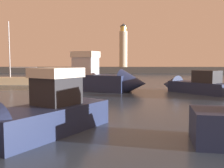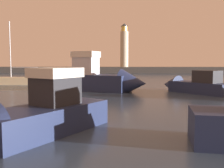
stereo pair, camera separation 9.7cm
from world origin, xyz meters
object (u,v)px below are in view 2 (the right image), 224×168
(lighthouse, at_px, (124,46))
(motorboat_2, at_px, (191,85))
(sailboat_moored, at_px, (16,81))
(motorboat_0, at_px, (27,118))
(motorboat_3, at_px, (103,79))

(lighthouse, distance_m, motorboat_2, 42.68)
(motorboat_2, xyz_separation_m, sailboat_moored, (-19.65, 7.26, -0.18))
(motorboat_0, relative_size, sailboat_moored, 0.90)
(lighthouse, bearing_deg, sailboat_moored, -111.61)
(motorboat_2, relative_size, sailboat_moored, 0.83)
(motorboat_0, distance_m, motorboat_2, 17.79)
(lighthouse, bearing_deg, motorboat_3, -93.33)
(lighthouse, bearing_deg, motorboat_2, -81.90)
(motorboat_0, distance_m, motorboat_3, 15.89)
(motorboat_0, height_order, motorboat_3, motorboat_3)
(motorboat_3, xyz_separation_m, sailboat_moored, (-11.32, 6.24, -0.61))
(motorboat_3, bearing_deg, lighthouse, 86.67)
(motorboat_0, height_order, sailboat_moored, sailboat_moored)
(lighthouse, distance_m, sailboat_moored, 37.70)
(motorboat_0, bearing_deg, lighthouse, 86.01)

